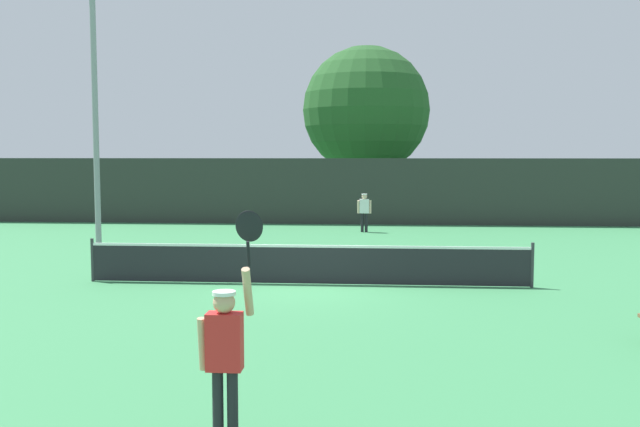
# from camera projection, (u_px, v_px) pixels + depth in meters

# --- Properties ---
(ground_plane) EXTENTS (120.00, 120.00, 0.00)m
(ground_plane) POSITION_uv_depth(u_px,v_px,m) (307.00, 284.00, 16.91)
(ground_plane) COLOR #387F4C
(tennis_net) EXTENTS (10.76, 0.08, 1.07)m
(tennis_net) POSITION_uv_depth(u_px,v_px,m) (307.00, 263.00, 16.87)
(tennis_net) COLOR #232328
(tennis_net) RESTS_ON ground
(perimeter_fence) EXTENTS (35.97, 0.12, 2.96)m
(perimeter_fence) POSITION_uv_depth(u_px,v_px,m) (338.00, 191.00, 31.30)
(perimeter_fence) COLOR #2D332D
(perimeter_fence) RESTS_ON ground
(player_serving) EXTENTS (0.68, 0.40, 2.55)m
(player_serving) POSITION_uv_depth(u_px,v_px,m) (226.00, 344.00, 7.46)
(player_serving) COLOR red
(player_serving) RESTS_ON ground
(player_receiving) EXTENTS (0.57, 0.23, 1.55)m
(player_receiving) POSITION_uv_depth(u_px,v_px,m) (364.00, 209.00, 28.17)
(player_receiving) COLOR white
(player_receiving) RESTS_ON ground
(tennis_ball) EXTENTS (0.07, 0.07, 0.07)m
(tennis_ball) POSITION_uv_depth(u_px,v_px,m) (339.00, 262.00, 20.24)
(tennis_ball) COLOR #CCE033
(tennis_ball) RESTS_ON ground
(light_pole) EXTENTS (1.18, 0.28, 8.63)m
(light_pole) POSITION_uv_depth(u_px,v_px,m) (95.00, 97.00, 21.42)
(light_pole) COLOR gray
(light_pole) RESTS_ON ground
(large_tree) EXTENTS (6.64, 6.64, 8.77)m
(large_tree) POSITION_uv_depth(u_px,v_px,m) (366.00, 110.00, 36.50)
(large_tree) COLOR brown
(large_tree) RESTS_ON ground
(parked_car_near) EXTENTS (2.22, 4.34, 1.69)m
(parked_car_near) POSITION_uv_depth(u_px,v_px,m) (199.00, 197.00, 39.08)
(parked_car_near) COLOR #B7B7BC
(parked_car_near) RESTS_ON ground
(parked_car_mid) EXTENTS (2.24, 4.34, 1.69)m
(parked_car_mid) POSITION_uv_depth(u_px,v_px,m) (466.00, 198.00, 37.41)
(parked_car_mid) COLOR black
(parked_car_mid) RESTS_ON ground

